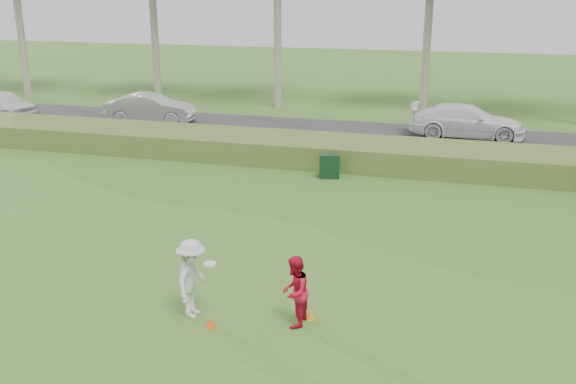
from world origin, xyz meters
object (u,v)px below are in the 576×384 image
(player_white, at_px, (192,278))
(car_right, at_px, (467,121))
(cone_yellow, at_px, (310,314))
(cone_orange, at_px, (211,322))
(car_left, at_px, (3,104))
(car_mid, at_px, (150,108))
(utility_cabinet, at_px, (330,166))
(player_red, at_px, (295,292))

(player_white, height_order, car_right, player_white)
(cone_yellow, height_order, car_right, car_right)
(car_right, bearing_deg, cone_orange, 164.52)
(car_left, relative_size, car_mid, 0.94)
(player_white, height_order, car_left, player_white)
(cone_orange, distance_m, car_right, 19.50)
(player_white, xyz_separation_m, car_left, (-18.12, 16.80, -0.08))
(utility_cabinet, bearing_deg, car_mid, 130.68)
(car_left, bearing_deg, car_mid, -67.27)
(player_white, height_order, player_red, player_white)
(player_red, xyz_separation_m, car_mid, (-12.24, 17.46, 0.04))
(car_right, bearing_deg, player_white, 162.71)
(player_white, relative_size, car_mid, 0.38)
(cone_yellow, bearing_deg, cone_orange, -154.27)
(cone_orange, bearing_deg, player_red, 19.65)
(car_mid, bearing_deg, utility_cabinet, -132.81)
(cone_orange, distance_m, car_left, 25.37)
(cone_yellow, distance_m, car_mid, 21.22)
(player_red, height_order, car_right, car_right)
(player_red, height_order, utility_cabinet, player_red)
(car_left, bearing_deg, cone_orange, -115.99)
(cone_orange, height_order, cone_yellow, cone_yellow)
(player_white, height_order, cone_orange, player_white)
(player_white, relative_size, car_left, 0.41)
(cone_orange, xyz_separation_m, car_mid, (-10.65, 18.03, 0.67))
(car_right, bearing_deg, car_mid, 91.57)
(player_white, xyz_separation_m, cone_yellow, (2.37, 0.51, -0.72))
(player_white, relative_size, car_right, 0.33)
(utility_cabinet, distance_m, car_mid, 12.73)
(player_white, bearing_deg, player_red, -87.02)
(player_white, distance_m, utility_cabinet, 10.73)
(car_left, height_order, car_mid, car_mid)
(car_left, height_order, car_right, car_right)
(player_red, relative_size, cone_yellow, 6.05)
(player_white, relative_size, player_red, 1.14)
(player_red, height_order, cone_orange, player_red)
(car_mid, bearing_deg, cone_yellow, -153.63)
(utility_cabinet, xyz_separation_m, car_mid, (-10.66, 6.95, 0.35))
(car_left, bearing_deg, player_white, -116.20)
(car_left, bearing_deg, car_right, -69.02)
(player_red, relative_size, car_mid, 0.34)
(player_red, bearing_deg, utility_cabinet, -170.31)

